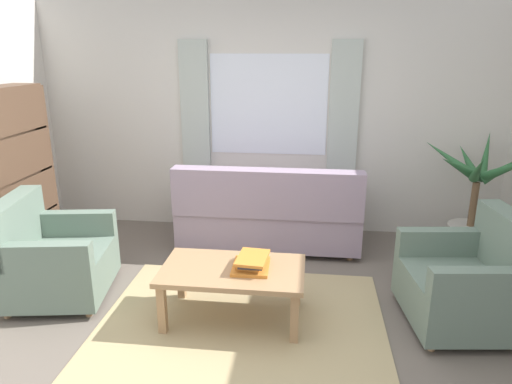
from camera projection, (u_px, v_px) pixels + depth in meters
name	position (u px, v px, depth m)	size (l,w,h in m)	color
ground_plane	(240.00, 332.00, 3.49)	(6.24, 6.24, 0.00)	#6B6056
wall_back	(269.00, 118.00, 5.25)	(5.32, 0.12, 2.60)	silver
window_with_curtains	(268.00, 105.00, 5.13)	(1.98, 0.07, 1.40)	white
area_rug	(240.00, 332.00, 3.49)	(2.20, 2.01, 0.01)	tan
couch	(269.00, 214.00, 4.91)	(1.90, 0.82, 0.92)	#998499
armchair_left	(51.00, 258.00, 3.92)	(0.94, 0.96, 0.88)	slate
armchair_right	(471.00, 282.00, 3.51)	(0.92, 0.93, 0.88)	slate
coffee_table	(233.00, 275.00, 3.57)	(1.10, 0.64, 0.44)	#A87F56
book_stack_on_table	(252.00, 263.00, 3.53)	(0.28, 0.34, 0.10)	orange
potted_plant	(473.00, 210.00, 4.70)	(0.95, 1.12, 1.25)	#B7B2A8
bookshelf	(18.00, 173.00, 4.51)	(0.30, 0.94, 1.72)	brown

